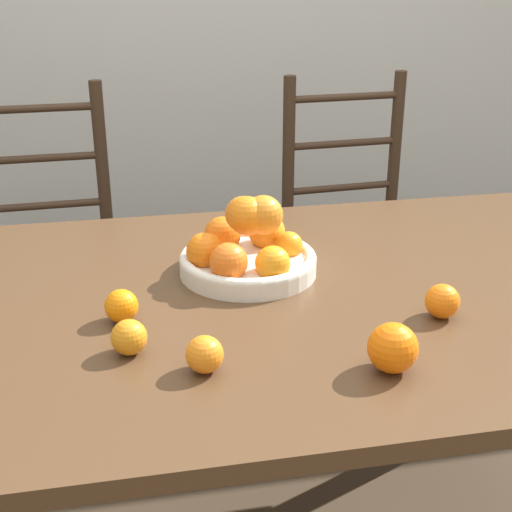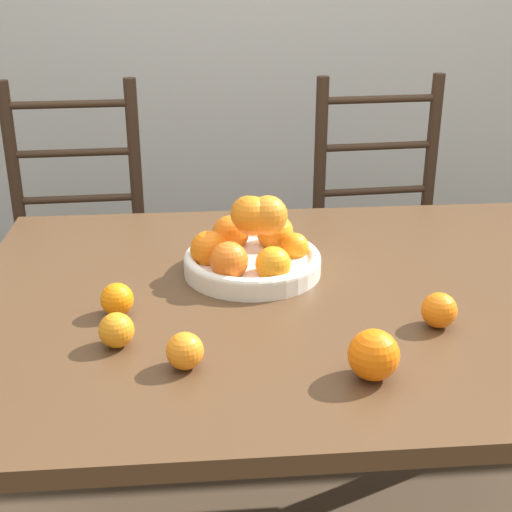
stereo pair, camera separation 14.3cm
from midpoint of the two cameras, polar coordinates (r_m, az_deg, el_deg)
name	(u,v)px [view 1 (the left image)]	position (r m, az deg, el deg)	size (l,w,h in m)	color
dining_table	(320,327)	(1.51, 2.45, -5.78)	(1.44, 1.03, 0.72)	#4C331E
fruit_bowl	(247,250)	(1.52, -3.42, 0.45)	(0.29, 0.29, 0.17)	silver
orange_loose_0	(393,348)	(1.17, 7.47, -7.40)	(0.08, 0.08, 0.08)	orange
orange_loose_1	(121,306)	(1.36, -13.71, -3.98)	(0.06, 0.06, 0.06)	orange
orange_loose_2	(129,337)	(1.25, -13.39, -6.43)	(0.06, 0.06, 0.06)	orange
orange_loose_3	(205,354)	(1.18, -7.65, -7.91)	(0.06, 0.06, 0.06)	orange
orange_loose_4	(442,301)	(1.36, 11.82, -3.63)	(0.07, 0.07, 0.07)	orange
chair_left	(48,266)	(2.29, -18.05, -0.78)	(0.44, 0.42, 1.01)	#382619
chair_right	(354,243)	(2.37, 6.17, 1.04)	(0.45, 0.43, 1.01)	#382619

